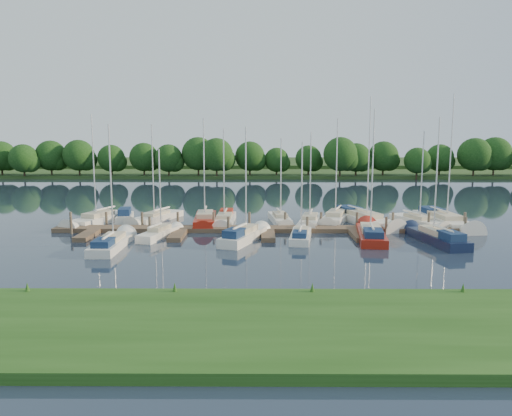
{
  "coord_description": "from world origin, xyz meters",
  "views": [
    {
      "loc": [
        -0.81,
        -38.01,
        9.2
      ],
      "look_at": [
        -1.08,
        8.0,
        2.2
      ],
      "focal_mm": 35.0,
      "sensor_mm": 36.0,
      "label": 1
    }
  ],
  "objects_px": {
    "sailboat_n_5": "(280,220)",
    "dock": "(268,230)",
    "sailboat_n_0": "(98,221)",
    "sailboat_s_2": "(244,237)",
    "motorboat": "(125,217)"
  },
  "relations": [
    {
      "from": "sailboat_s_2",
      "to": "sailboat_n_5",
      "type": "bearing_deg",
      "value": 89.96
    },
    {
      "from": "dock",
      "to": "sailboat_n_5",
      "type": "xyz_separation_m",
      "value": [
        1.38,
        5.18,
        0.07
      ]
    },
    {
      "from": "sailboat_n_0",
      "to": "sailboat_n_5",
      "type": "xyz_separation_m",
      "value": [
        18.57,
        0.66,
        -0.01
      ]
    },
    {
      "from": "sailboat_n_0",
      "to": "sailboat_n_5",
      "type": "bearing_deg",
      "value": -157.91
    },
    {
      "from": "sailboat_n_0",
      "to": "sailboat_s_2",
      "type": "xyz_separation_m",
      "value": [
        15.1,
        -8.15,
        0.07
      ]
    },
    {
      "from": "dock",
      "to": "sailboat_n_5",
      "type": "bearing_deg",
      "value": 75.04
    },
    {
      "from": "sailboat_n_5",
      "to": "dock",
      "type": "bearing_deg",
      "value": 68.03
    },
    {
      "from": "sailboat_n_0",
      "to": "motorboat",
      "type": "relative_size",
      "value": 2.19
    },
    {
      "from": "dock",
      "to": "sailboat_n_0",
      "type": "relative_size",
      "value": 3.51
    },
    {
      "from": "sailboat_n_0",
      "to": "sailboat_n_5",
      "type": "height_order",
      "value": "sailboat_n_0"
    },
    {
      "from": "motorboat",
      "to": "sailboat_s_2",
      "type": "distance_m",
      "value": 16.37
    },
    {
      "from": "sailboat_n_0",
      "to": "sailboat_s_2",
      "type": "bearing_deg",
      "value": 171.71
    },
    {
      "from": "motorboat",
      "to": "sailboat_n_5",
      "type": "distance_m",
      "value": 16.42
    },
    {
      "from": "sailboat_s_2",
      "to": "dock",
      "type": "bearing_deg",
      "value": 81.59
    },
    {
      "from": "sailboat_n_0",
      "to": "sailboat_s_2",
      "type": "relative_size",
      "value": 1.12
    }
  ]
}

